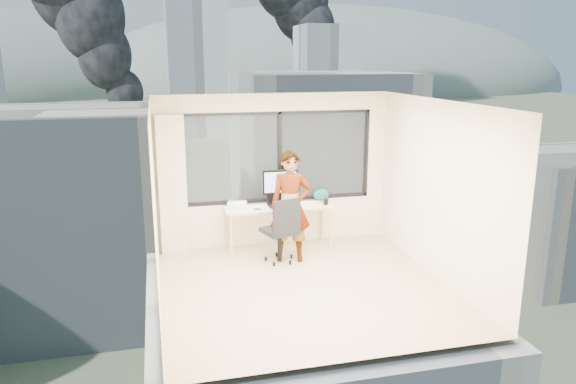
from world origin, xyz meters
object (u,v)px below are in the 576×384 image
object	(u,v)px
monitor	(280,187)
game_console	(237,204)
laptop	(279,199)
handbag	(321,195)
person	(291,207)
desk	(279,227)
chair	(280,229)

from	to	relation	value
monitor	game_console	bearing A→B (deg)	175.91
laptop	handbag	xyz separation A→B (m)	(0.79, 0.18, -0.01)
person	game_console	distance (m)	1.06
game_console	laptop	world-z (taller)	laptop
desk	person	xyz separation A→B (m)	(0.07, -0.57, 0.51)
monitor	handbag	xyz separation A→B (m)	(0.75, 0.08, -0.20)
chair	person	world-z (taller)	person
monitor	game_console	distance (m)	0.78
desk	handbag	distance (m)	0.95
chair	person	bearing A→B (deg)	-8.30
person	laptop	world-z (taller)	person
person	handbag	size ratio (longest dim) A/B	6.64
person	game_console	size ratio (longest dim) A/B	6.06
desk	handbag	world-z (taller)	handbag
chair	game_console	bearing A→B (deg)	107.74
handbag	monitor	bearing A→B (deg)	164.45
chair	monitor	size ratio (longest dim) A/B	1.80
desk	game_console	size ratio (longest dim) A/B	6.17
game_console	handbag	bearing A→B (deg)	20.36
desk	handbag	size ratio (longest dim) A/B	6.76
chair	handbag	bearing A→B (deg)	22.65
desk	monitor	bearing A→B (deg)	61.99
monitor	game_console	xyz separation A→B (m)	(-0.73, 0.08, -0.27)
monitor	game_console	world-z (taller)	monitor
chair	game_console	xyz separation A→B (m)	(-0.55, 0.78, 0.24)
chair	handbag	world-z (taller)	chair
laptop	handbag	size ratio (longest dim) A/B	1.41
game_console	laptop	bearing A→B (deg)	5.30
game_console	handbag	world-z (taller)	handbag
handbag	desk	bearing A→B (deg)	170.65
chair	monitor	distance (m)	0.88
desk	monitor	world-z (taller)	monitor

